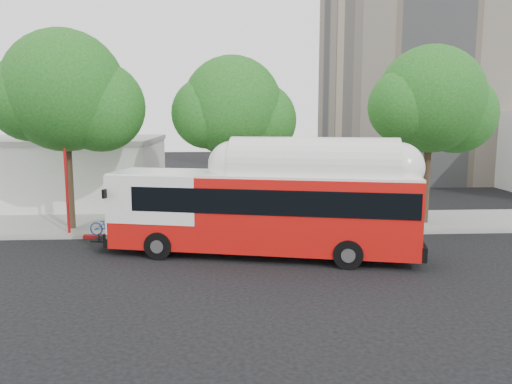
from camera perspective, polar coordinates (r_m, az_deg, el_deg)
ground at (r=20.05m, az=0.50°, el=-7.69°), size 120.00×120.00×0.00m
sidewalk at (r=26.32m, az=-0.46°, el=-3.53°), size 60.00×5.00×0.15m
curb_strip at (r=23.79m, az=-0.14°, el=-4.86°), size 60.00×0.30×0.15m
red_curb_segment at (r=23.81m, az=-7.39°, el=-4.91°), size 10.00×0.32×0.16m
street_tree_left at (r=25.79m, az=-19.97°, el=10.30°), size 6.67×5.80×9.74m
street_tree_mid at (r=25.26m, az=-1.79°, el=9.27°), size 5.75×5.00×8.62m
street_tree_right at (r=27.26m, az=20.12°, el=9.45°), size 6.21×5.40×9.18m
low_commercial_bldg at (r=35.70m, az=-24.21°, el=2.31°), size 16.20×10.20×4.25m
transit_bus at (r=20.12m, az=0.94°, el=-2.30°), size 13.31×5.35×3.88m
signal_pole at (r=24.99m, az=-20.83°, el=0.67°), size 0.13×0.44×4.70m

